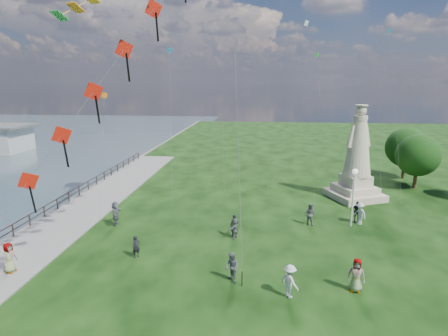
# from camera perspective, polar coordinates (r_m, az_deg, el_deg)

# --- Properties ---
(waterfront) EXTENTS (200.00, 200.00, 1.51)m
(waterfront) POSITION_cam_1_polar(r_m,az_deg,el_deg) (31.64, -26.74, -8.87)
(waterfront) COLOR #2D3B43
(waterfront) RESTS_ON ground
(statue) EXTENTS (5.76, 5.76, 8.93)m
(statue) POSITION_cam_1_polar(r_m,az_deg,el_deg) (37.59, 19.59, 0.58)
(statue) COLOR tan
(statue) RESTS_ON ground
(lamppost) EXTENTS (0.43, 0.43, 4.60)m
(lamppost) POSITION_cam_1_polar(r_m,az_deg,el_deg) (30.04, 19.20, -2.49)
(lamppost) COLOR silver
(lamppost) RESTS_ON ground
(tree_row) EXTENTS (8.76, 11.98, 5.92)m
(tree_row) POSITION_cam_1_polar(r_m,az_deg,el_deg) (44.89, 28.34, 1.80)
(tree_row) COLOR #382314
(tree_row) RESTS_ON ground
(person_0) EXTENTS (0.61, 0.63, 1.45)m
(person_0) POSITION_cam_1_polar(r_m,az_deg,el_deg) (24.97, -13.24, -11.58)
(person_0) COLOR black
(person_0) RESTS_ON ground
(person_1) EXTENTS (0.88, 0.98, 1.72)m
(person_1) POSITION_cam_1_polar(r_m,az_deg,el_deg) (21.61, 1.18, -14.90)
(person_1) COLOR #595960
(person_1) RESTS_ON ground
(person_2) EXTENTS (1.19, 1.26, 1.78)m
(person_2) POSITION_cam_1_polar(r_m,az_deg,el_deg) (20.54, 9.99, -16.61)
(person_2) COLOR silver
(person_2) RESTS_ON ground
(person_4) EXTENTS (1.02, 0.77, 1.86)m
(person_4) POSITION_cam_1_polar(r_m,az_deg,el_deg) (21.87, 19.51, -15.13)
(person_4) COLOR #595960
(person_4) RESTS_ON ground
(person_5) EXTENTS (0.97, 1.86, 1.93)m
(person_5) POSITION_cam_1_polar(r_m,az_deg,el_deg) (30.53, -16.17, -6.67)
(person_5) COLOR #595960
(person_5) RESTS_ON ground
(person_6) EXTENTS (0.71, 0.59, 1.68)m
(person_6) POSITION_cam_1_polar(r_m,az_deg,el_deg) (27.27, 1.59, -8.80)
(person_6) COLOR black
(person_6) RESTS_ON ground
(person_7) EXTENTS (0.99, 0.88, 1.73)m
(person_7) POSITION_cam_1_polar(r_m,az_deg,el_deg) (30.29, 12.96, -6.83)
(person_7) COLOR #595960
(person_7) RESTS_ON ground
(person_8) EXTENTS (1.12, 1.27, 1.77)m
(person_8) POSITION_cam_1_polar(r_m,az_deg,el_deg) (31.43, 19.99, -6.53)
(person_8) COLOR silver
(person_8) RESTS_ON ground
(person_9) EXTENTS (1.11, 0.77, 1.73)m
(person_9) POSITION_cam_1_polar(r_m,az_deg,el_deg) (31.84, 19.58, -6.28)
(person_9) COLOR black
(person_9) RESTS_ON ground
(person_10) EXTENTS (0.71, 0.98, 1.82)m
(person_10) POSITION_cam_1_polar(r_m,az_deg,el_deg) (25.64, -29.90, -11.94)
(person_10) COLOR #595960
(person_10) RESTS_ON ground
(person_11) EXTENTS (1.04, 1.50, 1.48)m
(person_11) POSITION_cam_1_polar(r_m,az_deg,el_deg) (27.15, 1.61, -9.14)
(person_11) COLOR #595960
(person_11) RESTS_ON ground
(red_kite_train) EXTENTS (12.09, 9.35, 19.74)m
(red_kite_train) POSITION_cam_1_polar(r_m,az_deg,el_deg) (21.61, -15.35, 16.06)
(red_kite_train) COLOR black
(red_kite_train) RESTS_ON ground
(small_kites) EXTENTS (26.91, 20.49, 33.66)m
(small_kites) POSITION_cam_1_polar(r_m,az_deg,el_deg) (39.16, 7.81, 19.12)
(small_kites) COLOR #17638B
(small_kites) RESTS_ON ground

